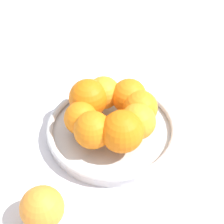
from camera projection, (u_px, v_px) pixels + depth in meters
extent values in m
plane|color=silver|center=(112.00, 135.00, 0.78)|extent=(4.00, 4.00, 0.00)
cylinder|color=silver|center=(112.00, 132.00, 0.78)|extent=(0.26, 0.26, 0.02)
torus|color=silver|center=(112.00, 127.00, 0.76)|extent=(0.27, 0.27, 0.01)
sphere|color=orange|center=(87.00, 99.00, 0.75)|extent=(0.08, 0.08, 0.08)
sphere|color=orange|center=(81.00, 118.00, 0.73)|extent=(0.07, 0.07, 0.07)
sphere|color=orange|center=(94.00, 131.00, 0.70)|extent=(0.07, 0.07, 0.07)
sphere|color=orange|center=(122.00, 132.00, 0.69)|extent=(0.08, 0.08, 0.08)
sphere|color=orange|center=(138.00, 121.00, 0.72)|extent=(0.07, 0.07, 0.07)
sphere|color=orange|center=(140.00, 108.00, 0.74)|extent=(0.07, 0.07, 0.07)
sphere|color=orange|center=(128.00, 95.00, 0.77)|extent=(0.07, 0.07, 0.07)
sphere|color=orange|center=(104.00, 93.00, 0.78)|extent=(0.07, 0.07, 0.07)
sphere|color=orange|center=(42.00, 208.00, 0.62)|extent=(0.07, 0.07, 0.07)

